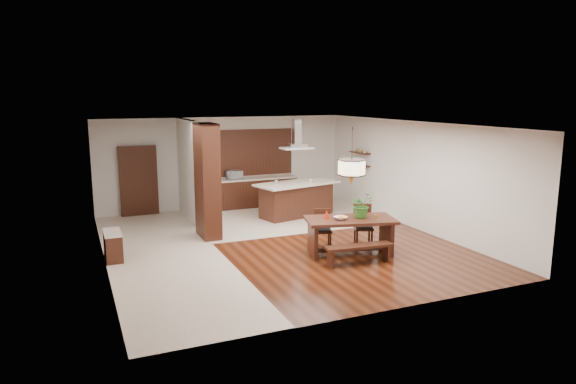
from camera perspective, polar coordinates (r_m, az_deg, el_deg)
name	(u,v)px	position (r m, az deg, el deg)	size (l,w,h in m)	color
room_shell	(276,160)	(12.28, -1.29, 3.62)	(9.00, 9.04, 2.92)	#361509
tile_hallway	(164,256)	(12.00, -13.62, -6.92)	(2.50, 9.00, 0.01)	beige
tile_kitchen	(284,216)	(15.40, -0.41, -2.71)	(5.50, 4.00, 0.01)	beige
soffit_band	(276,125)	(12.21, -1.31, 7.46)	(8.00, 9.00, 0.02)	#432010
partition_pier	(207,181)	(13.08, -8.95, 1.21)	(0.45, 1.00, 2.90)	black
partition_stub	(189,170)	(15.10, -10.93, 2.41)	(0.18, 2.40, 2.90)	silver
hallway_console	(113,246)	(11.99, -18.87, -5.67)	(0.37, 0.88, 0.63)	black
hallway_doorway	(139,181)	(16.02, -16.27, 1.19)	(1.10, 0.20, 2.10)	black
rear_counter	(257,192)	(16.76, -3.45, 0.02)	(2.60, 0.62, 0.95)	black
kitchen_window	(254,152)	(16.82, -3.80, 4.44)	(2.60, 0.08, 1.50)	#A96332
shelf_lower	(359,165)	(16.40, 7.93, 2.97)	(0.26, 0.90, 0.04)	black
shelf_upper	(360,153)	(16.36, 7.97, 4.36)	(0.26, 0.90, 0.04)	black
dining_table	(350,228)	(11.75, 6.93, -3.98)	(2.19, 1.47, 0.83)	black
dining_bench	(359,254)	(11.20, 7.88, -6.89)	(1.50, 0.33, 0.42)	black
dining_chair_left	(323,229)	(12.25, 3.89, -4.08)	(0.40, 0.40, 0.91)	black
dining_chair_right	(363,225)	(12.49, 8.38, -3.70)	(0.44, 0.44, 0.99)	black
pendant_lantern	(352,156)	(11.45, 7.11, 3.95)	(0.64, 0.64, 1.31)	beige
foliage_plant	(362,205)	(11.76, 8.18, -1.43)	(0.53, 0.46, 0.58)	#2F6722
fruit_bowl	(340,218)	(11.56, 5.84, -2.89)	(0.29, 0.29, 0.07)	beige
napkin_cone	(327,214)	(11.62, 4.31, -2.46)	(0.13, 0.13, 0.21)	#A31D0B
gold_ornament	(376,216)	(11.78, 9.75, -2.70)	(0.06, 0.06, 0.09)	gold
kitchen_island	(297,199)	(15.32, 0.96, -0.77)	(2.68, 1.63, 1.03)	black
range_hood	(297,134)	(15.06, 0.97, 6.47)	(0.90, 0.55, 0.87)	silver
island_cup	(311,180)	(15.32, 2.54, 1.30)	(0.11, 0.11, 0.09)	silver
microwave	(234,175)	(16.43, -6.00, 1.91)	(0.48, 0.33, 0.27)	silver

